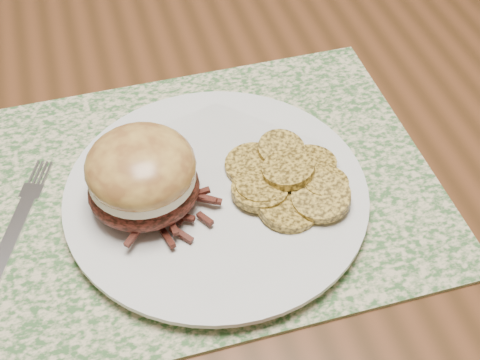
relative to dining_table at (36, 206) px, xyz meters
name	(u,v)px	position (x,y,z in m)	size (l,w,h in m)	color
dining_table	(36,206)	(0.00, 0.00, 0.00)	(1.50, 0.90, 0.75)	#593019
placemat	(195,190)	(0.16, -0.10, 0.08)	(0.45, 0.33, 0.00)	#3A6332
dinner_plate	(216,196)	(0.17, -0.12, 0.09)	(0.26, 0.26, 0.02)	silver
pork_sandwich	(142,176)	(0.11, -0.11, 0.14)	(0.10, 0.10, 0.07)	black
roasted_potatoes	(288,182)	(0.24, -0.13, 0.11)	(0.12, 0.13, 0.03)	gold
fork	(16,226)	(-0.01, -0.10, 0.09)	(0.08, 0.16, 0.00)	silver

